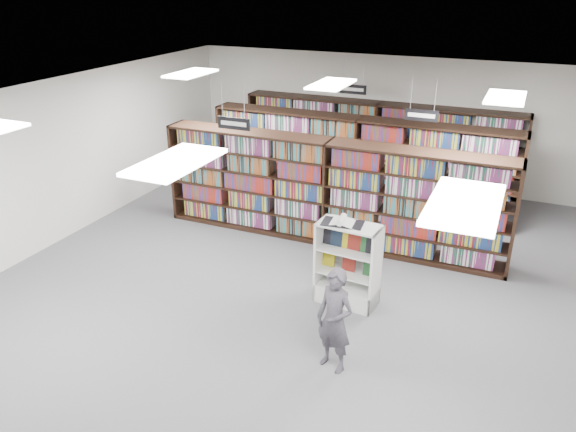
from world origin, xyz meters
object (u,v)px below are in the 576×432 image
at_px(endcap_display, 348,275).
at_px(shopper, 335,320).
at_px(bookshelf_row_near, 328,192).
at_px(open_book, 342,222).

height_order(endcap_display, shopper, shopper).
distance_m(endcap_display, shopper, 1.76).
relative_size(bookshelf_row_near, endcap_display, 4.98).
xyz_separation_m(open_book, shopper, (0.48, -1.67, -0.68)).
bearing_deg(endcap_display, shopper, -73.75).
relative_size(endcap_display, open_book, 2.07).
bearing_deg(shopper, open_book, 123.72).
bearing_deg(open_book, bookshelf_row_near, 109.28).
xyz_separation_m(bookshelf_row_near, open_book, (0.97, -2.07, 0.39)).
distance_m(open_book, shopper, 1.86).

